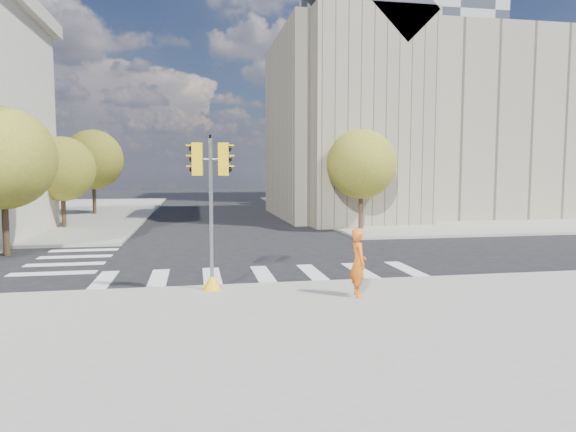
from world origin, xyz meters
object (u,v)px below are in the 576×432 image
object	(u,v)px
lamp_far	(306,161)
traffic_signal	(211,225)
photographer	(358,263)
lamp_near	(350,157)

from	to	relation	value
lamp_far	traffic_signal	xyz separation A→B (m)	(-9.97, -32.66, -2.49)
traffic_signal	photographer	size ratio (longest dim) A/B	2.40
traffic_signal	lamp_near	bearing A→B (deg)	69.93
traffic_signal	photographer	xyz separation A→B (m)	(4.03, -1.51, -0.98)
photographer	lamp_near	bearing A→B (deg)	-14.41
lamp_near	photographer	bearing A→B (deg)	-106.42
traffic_signal	photographer	world-z (taller)	traffic_signal
lamp_far	traffic_signal	size ratio (longest dim) A/B	1.77
lamp_far	photographer	distance (m)	34.86
traffic_signal	photographer	distance (m)	4.41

